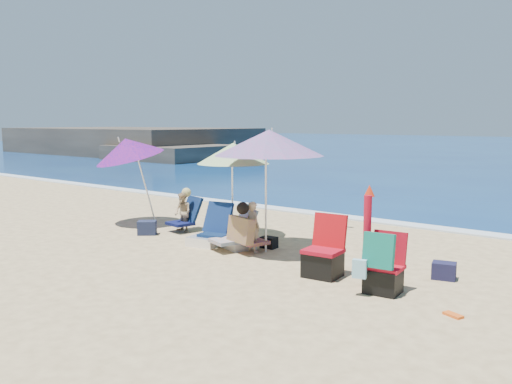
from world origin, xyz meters
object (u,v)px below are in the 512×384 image
Objects in this scene: umbrella_striped at (233,153)px; chair_rainbow at (238,238)px; camp_chair_right at (382,271)px; camp_chair_left at (324,258)px; person_center at (248,228)px; chair_navy at (210,234)px; furled_umbrella at (367,232)px; umbrella_turquoise at (269,143)px; umbrella_blue at (128,148)px; person_left at (184,212)px.

umbrella_striped is 1.88m from chair_rainbow.
camp_chair_right is (3.32, -0.77, 0.12)m from chair_rainbow.
camp_chair_right is (1.08, -0.21, 0.03)m from camp_chair_left.
person_center reaches higher than camp_chair_right.
chair_navy is 0.91× the size of camp_chair_left.
furled_umbrella is at bearing -8.07° from camp_chair_left.
umbrella_turquoise is 4.17m from umbrella_blue.
person_center is (-1.90, 0.46, 0.17)m from camp_chair_left.
camp_chair_left reaches higher than person_left.
umbrella_blue is (-2.81, -0.46, 0.04)m from umbrella_striped.
furled_umbrella is at bearing -12.53° from chair_rainbow.
umbrella_striped is at bearing 134.95° from chair_rainbow.
furled_umbrella reaches higher than chair_navy.
furled_umbrella is 1.57× the size of person_center.
chair_rainbow is 0.44m from person_center.
chair_navy is at bearing 178.12° from person_center.
umbrella_blue is at bearing 175.18° from chair_rainbow.
chair_rainbow is 1.00× the size of person_left.
umbrella_striped reaches higher than camp_chair_right.
camp_chair_right is (0.29, -0.09, -0.50)m from furled_umbrella.
person_left is at bearing 172.88° from umbrella_turquoise.
umbrella_blue is 2.09m from person_left.
umbrella_turquoise is 2.84m from furled_umbrella.
camp_chair_left is 4.36m from person_left.
umbrella_blue is 6.06m from camp_chair_left.
umbrella_striped is 1.89m from person_center.
person_left reaches higher than chair_rainbow.
person_left is at bearing -168.42° from umbrella_striped.
person_left reaches higher than camp_chair_right.
chair_navy is 0.92× the size of person_center.
chair_rainbow is at bearing 167.00° from camp_chair_right.
chair_navy is at bearing 169.94° from camp_chair_right.
camp_chair_left is at bearing 171.93° from furled_umbrella.
umbrella_striped is at bearing 159.22° from furled_umbrella.
person_left is at bearing 7.66° from umbrella_blue.
person_center is at bearing -5.78° from umbrella_blue.
chair_navy is 1.48m from person_left.
person_center is at bearing 167.31° from camp_chair_right.
umbrella_blue reaches higher than person_left.
umbrella_turquoise is at bearing 160.44° from furled_umbrella.
umbrella_striped is 2.08× the size of camp_chair_left.
chair_rainbow is at bearing 167.47° from furled_umbrella.
umbrella_turquoise is 3.34m from camp_chair_right.
umbrella_blue is 2.28× the size of person_left.
chair_rainbow is 2.30m from camp_chair_left.
umbrella_blue is at bearing 172.92° from chair_navy.
person_center is (-2.69, 0.58, -0.36)m from furled_umbrella.
umbrella_striped is 0.92× the size of umbrella_blue.
person_left is (-4.22, 1.07, 0.15)m from camp_chair_left.
person_center reaches higher than chair_navy.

